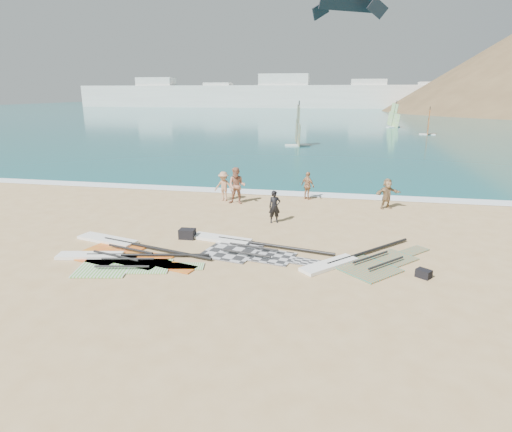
% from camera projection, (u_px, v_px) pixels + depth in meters
% --- Properties ---
extents(ground, '(300.00, 300.00, 0.00)m').
position_uv_depth(ground, '(267.00, 283.00, 13.54)').
color(ground, tan).
rests_on(ground, ground).
extents(sea, '(300.00, 240.00, 0.06)m').
position_uv_depth(sea, '(338.00, 110.00, 137.77)').
color(sea, '#0C5553').
rests_on(sea, ground).
extents(surf_line, '(300.00, 1.20, 0.04)m').
position_uv_depth(surf_line, '(303.00, 195.00, 25.11)').
color(surf_line, white).
rests_on(surf_line, ground).
extents(far_town, '(160.00, 8.00, 12.00)m').
position_uv_depth(far_town, '(296.00, 95.00, 156.43)').
color(far_town, white).
rests_on(far_town, ground).
extents(rig_grey, '(5.89, 2.90, 0.20)m').
position_uv_depth(rig_grey, '(243.00, 247.00, 16.51)').
color(rig_grey, '#292A2C').
rests_on(rig_grey, ground).
extents(rig_green, '(5.62, 2.71, 0.20)m').
position_uv_depth(rig_green, '(116.00, 261.00, 15.16)').
color(rig_green, green).
rests_on(rig_green, ground).
extents(rig_orange, '(4.72, 4.44, 0.20)m').
position_uv_depth(rig_orange, '(360.00, 262.00, 15.06)').
color(rig_orange, orange).
rests_on(rig_orange, ground).
extents(rig_red, '(6.15, 3.21, 0.20)m').
position_uv_depth(rig_red, '(122.00, 249.00, 16.31)').
color(rig_red, red).
rests_on(rig_red, ground).
extents(gear_bag_near, '(0.64, 0.48, 0.40)m').
position_uv_depth(gear_bag_near, '(187.00, 234.00, 17.58)').
color(gear_bag_near, black).
rests_on(gear_bag_near, ground).
extents(gear_bag_far, '(0.56, 0.53, 0.27)m').
position_uv_depth(gear_bag_far, '(424.00, 274.00, 13.90)').
color(gear_bag_far, black).
rests_on(gear_bag_far, ground).
extents(person_wetsuit, '(0.64, 0.54, 1.51)m').
position_uv_depth(person_wetsuit, '(275.00, 207.00, 19.57)').
color(person_wetsuit, black).
rests_on(person_wetsuit, ground).
extents(beachgoer_left, '(0.97, 0.76, 1.97)m').
position_uv_depth(beachgoer_left, '(237.00, 186.00, 22.85)').
color(beachgoer_left, '#AF7459').
rests_on(beachgoer_left, ground).
extents(beachgoer_mid, '(1.13, 0.76, 1.63)m').
position_uv_depth(beachgoer_mid, '(224.00, 186.00, 23.51)').
color(beachgoer_mid, tan).
rests_on(beachgoer_mid, ground).
extents(beachgoer_back, '(0.96, 0.86, 1.56)m').
position_uv_depth(beachgoer_back, '(308.00, 186.00, 23.82)').
color(beachgoer_back, '#AC7A52').
rests_on(beachgoer_back, ground).
extents(beachgoer_right, '(1.50, 1.14, 1.58)m').
position_uv_depth(beachgoer_right, '(387.00, 194.00, 21.94)').
color(beachgoer_right, '#96754F').
rests_on(beachgoer_right, ground).
extents(windsurfer_left, '(2.83, 3.22, 4.96)m').
position_uv_depth(windsurfer_left, '(298.00, 133.00, 46.93)').
color(windsurfer_left, white).
rests_on(windsurfer_left, ground).
extents(windsurfer_centre, '(2.20, 2.61, 3.91)m').
position_uv_depth(windsurfer_centre, '(428.00, 126.00, 59.42)').
color(windsurfer_centre, white).
rests_on(windsurfer_centre, ground).
extents(windsurfer_right, '(2.37, 2.42, 4.46)m').
position_uv_depth(windsurfer_right, '(394.00, 120.00, 71.49)').
color(windsurfer_right, white).
rests_on(windsurfer_right, ground).
extents(kitesurf_kite, '(7.32, 4.88, 2.67)m').
position_uv_depth(kitesurf_kite, '(349.00, 4.00, 46.94)').
color(kitesurf_kite, black).
rests_on(kitesurf_kite, ground).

